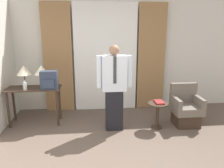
{
  "coord_description": "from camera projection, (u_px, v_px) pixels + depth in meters",
  "views": [
    {
      "loc": [
        -0.36,
        -2.37,
        2.01
      ],
      "look_at": [
        0.02,
        1.53,
        0.99
      ],
      "focal_mm": 35.0,
      "sensor_mm": 36.0,
      "label": 1
    }
  ],
  "objects": [
    {
      "name": "book",
      "position": [
        159.0,
        102.0,
        4.4
      ],
      "size": [
        0.17,
        0.26,
        0.03
      ],
      "color": "maroon",
      "rests_on": "side_table"
    },
    {
      "name": "side_table",
      "position": [
        158.0,
        111.0,
        4.42
      ],
      "size": [
        0.41,
        0.41,
        0.54
      ],
      "color": "#38281E",
      "rests_on": "ground_plane"
    },
    {
      "name": "desk",
      "position": [
        34.0,
        94.0,
        4.57
      ],
      "size": [
        1.1,
        0.47,
        0.79
      ],
      "color": "#38281E",
      "rests_on": "ground_plane"
    },
    {
      "name": "bottle_near_edge",
      "position": [
        25.0,
        86.0,
        4.37
      ],
      "size": [
        0.08,
        0.08,
        0.19
      ],
      "color": "silver",
      "rests_on": "desk"
    },
    {
      "name": "curtain_drape_left",
      "position": [
        58.0,
        59.0,
        5.16
      ],
      "size": [
        0.68,
        0.06,
        2.58
      ],
      "color": "#997047",
      "rests_on": "ground_plane"
    },
    {
      "name": "curtain_drape_right",
      "position": [
        151.0,
        57.0,
        5.38
      ],
      "size": [
        0.68,
        0.06,
        2.58
      ],
      "color": "#997047",
      "rests_on": "ground_plane"
    },
    {
      "name": "armchair",
      "position": [
        186.0,
        109.0,
        4.6
      ],
      "size": [
        0.57,
        0.54,
        0.86
      ],
      "color": "#38281E",
      "rests_on": "ground_plane"
    },
    {
      "name": "table_lamp_left",
      "position": [
        24.0,
        71.0,
        4.5
      ],
      "size": [
        0.29,
        0.29,
        0.46
      ],
      "color": "#4C4238",
      "rests_on": "desk"
    },
    {
      "name": "curtain_sheer_center",
      "position": [
        106.0,
        58.0,
        5.27
      ],
      "size": [
        1.51,
        0.06,
        2.58
      ],
      "color": "white",
      "rests_on": "ground_plane"
    },
    {
      "name": "table_lamp_right",
      "position": [
        41.0,
        71.0,
        4.53
      ],
      "size": [
        0.29,
        0.29,
        0.46
      ],
      "color": "#4C4238",
      "rests_on": "desk"
    },
    {
      "name": "backpack",
      "position": [
        49.0,
        80.0,
        4.4
      ],
      "size": [
        0.33,
        0.2,
        0.37
      ],
      "color": "#2D384C",
      "rests_on": "desk"
    },
    {
      "name": "person",
      "position": [
        114.0,
        86.0,
        4.22
      ],
      "size": [
        0.68,
        0.22,
        1.7
      ],
      "color": "black",
      "rests_on": "ground_plane"
    },
    {
      "name": "wall_back",
      "position": [
        105.0,
        55.0,
        5.38
      ],
      "size": [
        10.0,
        0.06,
        2.7
      ],
      "color": "silver",
      "rests_on": "ground_plane"
    }
  ]
}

